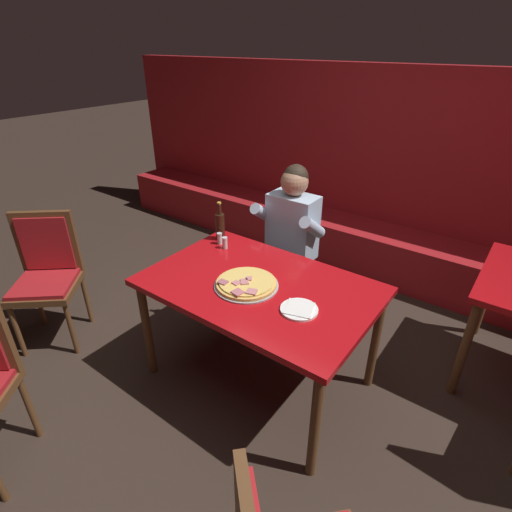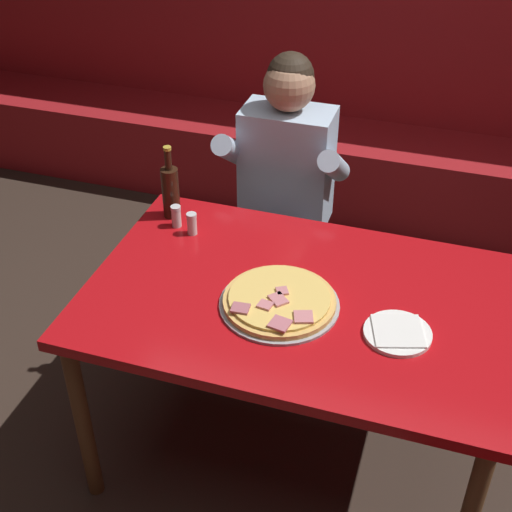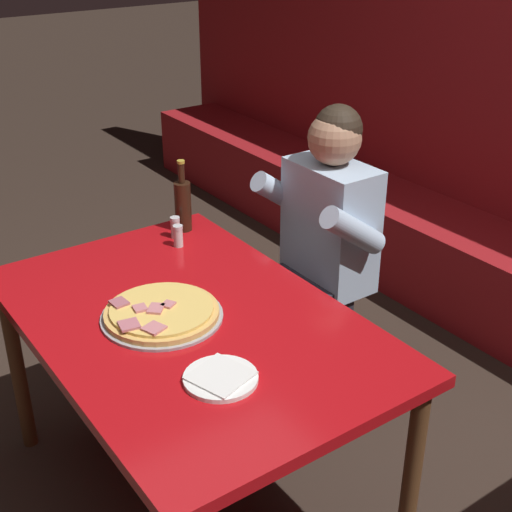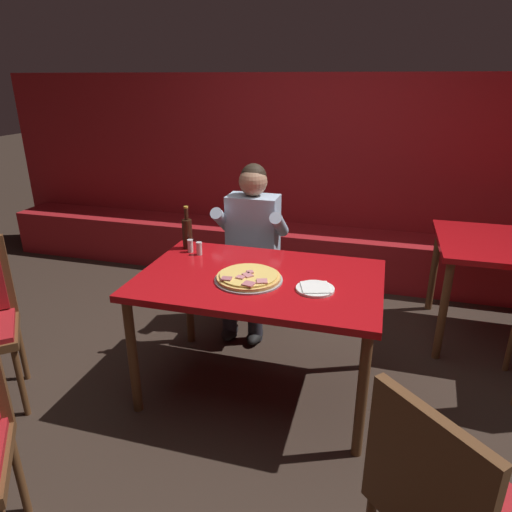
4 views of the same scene
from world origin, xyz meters
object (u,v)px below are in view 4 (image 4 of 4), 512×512
at_px(pizza, 249,277).
at_px(plate_white_paper, 315,289).
at_px(diner_seated_blue_shirt, 250,242).
at_px(shaker_oregano, 199,249).
at_px(shaker_red_pepper_flakes, 190,246).
at_px(main_dining_table, 259,289).
at_px(dining_chair_far_left, 443,498).
at_px(beer_bottle, 187,233).

xyz_separation_m(pizza, plate_white_paper, (0.38, -0.02, -0.01)).
bearing_deg(diner_seated_blue_shirt, pizza, -74.21).
distance_m(shaker_oregano, diner_seated_blue_shirt, 0.56).
bearing_deg(pizza, shaker_red_pepper_flakes, 146.32).
bearing_deg(main_dining_table, dining_chair_far_left, -50.21).
xyz_separation_m(main_dining_table, shaker_red_pepper_flakes, (-0.54, 0.26, 0.12)).
bearing_deg(shaker_red_pepper_flakes, beer_bottle, 125.65).
bearing_deg(plate_white_paper, shaker_red_pepper_flakes, 158.06).
relative_size(main_dining_table, plate_white_paper, 6.67).
bearing_deg(dining_chair_far_left, diner_seated_blue_shirt, 122.94).
bearing_deg(shaker_red_pepper_flakes, diner_seated_blue_shirt, 60.74).
height_order(shaker_red_pepper_flakes, shaker_oregano, same).
bearing_deg(pizza, diner_seated_blue_shirt, 105.79).
height_order(pizza, shaker_oregano, shaker_oregano).
bearing_deg(shaker_oregano, shaker_red_pepper_flakes, 158.36).
relative_size(main_dining_table, shaker_oregano, 16.28).
distance_m(plate_white_paper, shaker_red_pepper_flakes, 0.95).
height_order(beer_bottle, dining_chair_far_left, beer_bottle).
distance_m(diner_seated_blue_shirt, dining_chair_far_left, 2.22).
height_order(main_dining_table, beer_bottle, beer_bottle).
bearing_deg(plate_white_paper, beer_bottle, 155.69).
xyz_separation_m(plate_white_paper, shaker_red_pepper_flakes, (-0.88, 0.36, 0.03)).
bearing_deg(beer_bottle, shaker_oregano, -37.78).
relative_size(main_dining_table, diner_seated_blue_shirt, 1.10).
relative_size(main_dining_table, shaker_red_pepper_flakes, 16.28).
xyz_separation_m(main_dining_table, plate_white_paper, (0.34, -0.09, 0.09)).
xyz_separation_m(main_dining_table, dining_chair_far_left, (0.93, -1.11, -0.13)).
distance_m(beer_bottle, dining_chair_far_left, 2.12).
relative_size(beer_bottle, shaker_red_pepper_flakes, 3.40).
height_order(pizza, dining_chair_far_left, dining_chair_far_left).
bearing_deg(diner_seated_blue_shirt, plate_white_paper, -53.70).
distance_m(pizza, plate_white_paper, 0.39).
xyz_separation_m(main_dining_table, beer_bottle, (-0.59, 0.33, 0.19)).
relative_size(pizza, diner_seated_blue_shirt, 0.31).
relative_size(diner_seated_blue_shirt, dining_chair_far_left, 1.32).
distance_m(plate_white_paper, diner_seated_blue_shirt, 1.04).
bearing_deg(beer_bottle, dining_chair_far_left, -43.49).
distance_m(pizza, diner_seated_blue_shirt, 0.85).
height_order(main_dining_table, diner_seated_blue_shirt, diner_seated_blue_shirt).
height_order(beer_bottle, diner_seated_blue_shirt, diner_seated_blue_shirt).
xyz_separation_m(pizza, beer_bottle, (-0.55, 0.40, 0.09)).
bearing_deg(plate_white_paper, shaker_oregano, 158.04).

